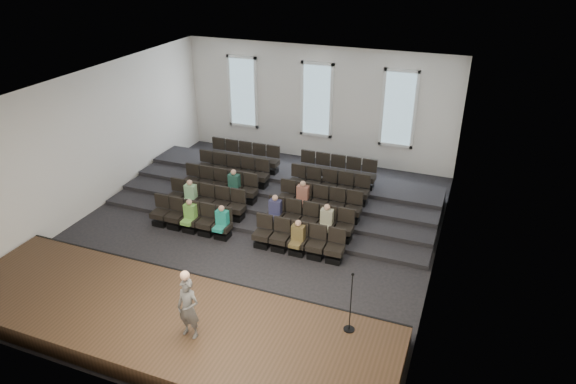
% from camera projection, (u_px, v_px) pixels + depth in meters
% --- Properties ---
extents(ground, '(14.00, 14.00, 0.00)m').
position_uv_depth(ground, '(250.00, 233.00, 17.33)').
color(ground, black).
rests_on(ground, ground).
extents(ceiling, '(12.00, 14.00, 0.02)m').
position_uv_depth(ceiling, '(245.00, 87.00, 15.08)').
color(ceiling, white).
rests_on(ceiling, ground).
extents(wall_back, '(12.00, 0.04, 5.00)m').
position_uv_depth(wall_back, '(317.00, 104.00, 22.06)').
color(wall_back, silver).
rests_on(wall_back, ground).
extents(wall_front, '(12.00, 0.04, 5.00)m').
position_uv_depth(wall_front, '(100.00, 295.00, 10.35)').
color(wall_front, silver).
rests_on(wall_front, ground).
extents(wall_left, '(0.04, 14.00, 5.00)m').
position_uv_depth(wall_left, '(94.00, 141.00, 18.15)').
color(wall_left, silver).
rests_on(wall_left, ground).
extents(wall_right, '(0.04, 14.00, 5.00)m').
position_uv_depth(wall_right, '(444.00, 196.00, 14.27)').
color(wall_right, silver).
rests_on(wall_right, ground).
extents(stage, '(11.80, 3.60, 0.50)m').
position_uv_depth(stage, '(165.00, 322.00, 12.96)').
color(stage, '#412B1C').
rests_on(stage, ground).
extents(stage_lip, '(11.80, 0.06, 0.52)m').
position_uv_depth(stage_lip, '(200.00, 282.00, 14.44)').
color(stage_lip, black).
rests_on(stage_lip, ground).
extents(risers, '(11.80, 4.80, 0.60)m').
position_uv_depth(risers, '(285.00, 189.00, 19.88)').
color(risers, black).
rests_on(risers, ground).
extents(seating_rows, '(6.80, 4.70, 1.67)m').
position_uv_depth(seating_rows, '(268.00, 196.00, 18.31)').
color(seating_rows, black).
rests_on(seating_rows, ground).
extents(windows, '(8.44, 0.10, 3.24)m').
position_uv_depth(windows, '(317.00, 100.00, 21.92)').
color(windows, white).
rests_on(windows, wall_back).
extents(audience, '(5.45, 2.64, 1.10)m').
position_uv_depth(audience, '(253.00, 208.00, 17.23)').
color(audience, '#6AAE45').
rests_on(audience, seating_rows).
extents(speaker, '(0.60, 0.42, 1.57)m').
position_uv_depth(speaker, '(188.00, 308.00, 11.84)').
color(speaker, '#575552').
rests_on(speaker, stage).
extents(mic_stand, '(0.28, 0.28, 1.65)m').
position_uv_depth(mic_stand, '(350.00, 313.00, 12.13)').
color(mic_stand, black).
rests_on(mic_stand, stage).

